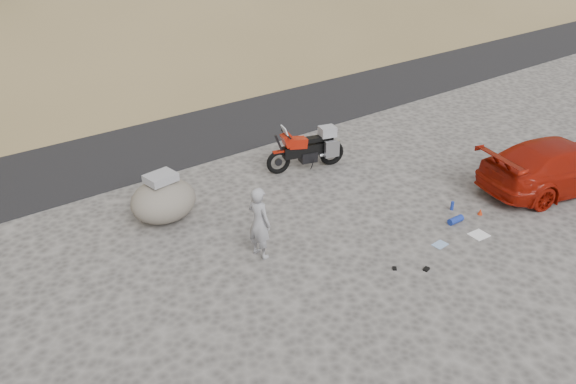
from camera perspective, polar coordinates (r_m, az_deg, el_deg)
name	(u,v)px	position (r m, az deg, el deg)	size (l,w,h in m)	color
ground	(351,232)	(13.54, 6.46, -4.07)	(140.00, 140.00, 0.00)	#454340
road	(177,123)	(20.26, -11.23, 6.90)	(120.00, 7.00, 0.05)	black
motorcycle	(309,149)	(16.29, 2.20, 4.42)	(2.39, 1.06, 1.45)	black
man	(260,255)	(12.68, -2.85, -6.39)	(0.62, 0.41, 1.70)	gray
red_car	(556,187)	(17.12, 25.55, 0.43)	(1.92, 4.73, 1.37)	#931508
boulder	(163,200)	(14.02, -12.54, -0.82)	(1.71, 1.48, 1.23)	#5C584F
gear_white_cloth	(479,235)	(14.09, 18.82, -4.14)	(0.42, 0.37, 0.01)	white
gear_blue_mat	(456,220)	(14.37, 16.67, -2.74)	(0.17, 0.17, 0.42)	navy
gear_bottle	(452,206)	(14.91, 16.34, -1.35)	(0.08, 0.08, 0.23)	navy
gear_funnel	(480,212)	(14.93, 18.95, -1.91)	(0.13, 0.13, 0.16)	#AF2A0B
gear_glove_a	(426,269)	(12.54, 13.88, -7.61)	(0.15, 0.10, 0.04)	black
gear_glove_b	(395,268)	(12.42, 10.77, -7.64)	(0.11, 0.08, 0.04)	black
gear_blue_cloth	(440,245)	(13.46, 15.18, -5.17)	(0.34, 0.25, 0.01)	#84A4CD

